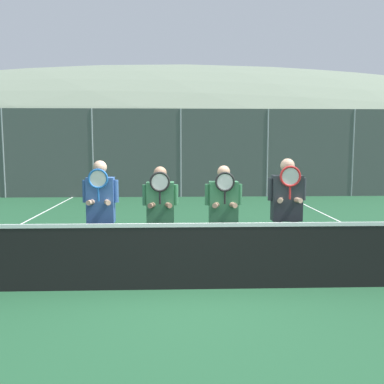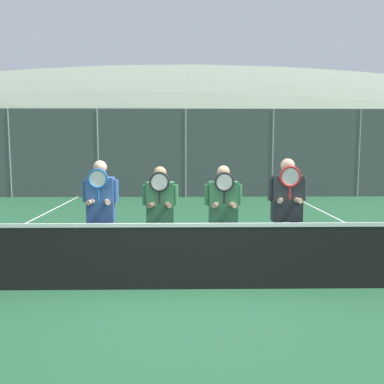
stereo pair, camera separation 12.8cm
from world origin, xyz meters
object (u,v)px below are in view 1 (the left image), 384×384
(player_leftmost, at_px, (101,210))
(player_rightmost, at_px, (287,207))
(car_far_left, at_px, (62,169))
(car_left_of_center, at_px, (175,168))
(car_center, at_px, (288,168))
(player_center_left, at_px, (160,212))
(player_center_right, at_px, (223,212))

(player_leftmost, distance_m, player_rightmost, 2.85)
(car_far_left, height_order, car_left_of_center, car_left_of_center)
(player_leftmost, xyz_separation_m, car_center, (6.38, 13.35, -0.16))
(player_leftmost, relative_size, player_center_left, 1.06)
(player_rightmost, relative_size, car_far_left, 0.42)
(player_center_right, relative_size, car_far_left, 0.39)
(car_center, bearing_deg, player_rightmost, -104.83)
(player_leftmost, height_order, player_rightmost, player_rightmost)
(car_far_left, distance_m, car_center, 10.46)
(player_rightmost, bearing_deg, car_far_left, 117.58)
(car_left_of_center, bearing_deg, car_far_left, 179.03)
(car_left_of_center, bearing_deg, player_rightmost, -82.38)
(player_leftmost, bearing_deg, car_far_left, 107.12)
(player_center_left, height_order, car_left_of_center, car_left_of_center)
(player_center_left, height_order, car_center, car_center)
(player_leftmost, height_order, car_center, player_leftmost)
(car_left_of_center, bearing_deg, car_center, 1.92)
(car_far_left, bearing_deg, car_center, 0.49)
(player_center_left, xyz_separation_m, car_far_left, (-4.98, 13.16, -0.10))
(player_leftmost, xyz_separation_m, car_far_left, (-4.08, 13.26, -0.16))
(player_rightmost, bearing_deg, car_left_of_center, 97.62)
(player_center_right, bearing_deg, player_leftmost, 179.97)
(player_center_right, relative_size, car_left_of_center, 0.42)
(player_leftmost, distance_m, car_left_of_center, 13.21)
(car_far_left, bearing_deg, player_leftmost, -72.88)
(player_rightmost, bearing_deg, player_center_left, 176.85)
(car_center, bearing_deg, player_center_right, -108.68)
(player_center_left, bearing_deg, player_rightmost, -3.15)
(player_rightmost, distance_m, car_center, 13.82)
(player_leftmost, height_order, player_center_left, player_leftmost)
(player_rightmost, bearing_deg, car_center, 75.17)
(car_far_left, distance_m, car_left_of_center, 5.17)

